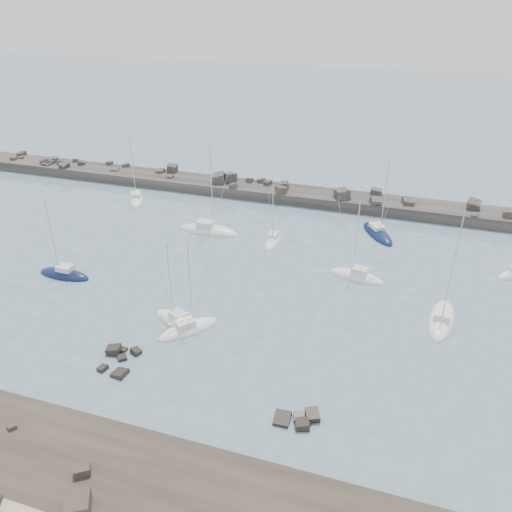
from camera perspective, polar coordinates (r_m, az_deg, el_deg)
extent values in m
plane|color=slate|center=(56.87, -6.85, -7.21)|extent=(400.00, 400.00, 0.00)
cube|color=#2B241D|center=(43.48, -19.67, -23.24)|extent=(140.00, 12.00, 0.70)
cube|color=#2B241D|center=(48.65, -26.11, -17.07)|extent=(0.95, 0.94, 0.39)
cube|color=#2B241D|center=(41.15, -19.67, -25.18)|extent=(2.33, 2.39, 1.12)
cube|color=#2B241D|center=(43.17, -19.24, -22.10)|extent=(1.52, 1.46, 0.76)
cube|color=black|center=(53.11, -13.54, -10.56)|extent=(1.32, 1.22, 0.80)
cube|color=black|center=(53.80, -14.98, -10.45)|extent=(0.80, 0.90, 0.76)
cube|color=black|center=(52.14, -17.08, -12.32)|extent=(1.03, 1.08, 0.90)
cube|color=black|center=(51.18, -15.25, -13.01)|extent=(1.63, 1.58, 1.22)
cube|color=black|center=(53.70, -15.89, -10.43)|extent=(1.74, 1.49, 1.30)
cube|color=black|center=(52.85, -14.99, -11.26)|extent=(1.13, 1.23, 0.94)
cube|color=black|center=(45.08, 5.69, -18.65)|extent=(1.04, 0.95, 0.78)
cube|color=black|center=(44.83, 5.33, -18.68)|extent=(1.54, 1.43, 0.98)
cube|color=black|center=(45.60, 6.48, -17.68)|extent=(1.59, 1.76, 1.14)
cube|color=black|center=(45.32, 3.03, -18.18)|extent=(1.46, 1.68, 1.07)
cube|color=black|center=(45.62, 4.96, -17.92)|extent=(1.22, 1.34, 0.80)
cube|color=#2F2C2A|center=(90.47, -1.44, 7.26)|extent=(115.00, 6.00, 3.20)
cube|color=#2F2C2A|center=(109.32, -22.99, 9.84)|extent=(2.03, 2.08, 1.55)
cube|color=#2F2C2A|center=(89.62, 1.36, 8.27)|extent=(1.48, 1.52, 1.18)
cube|color=#2F2C2A|center=(87.64, 3.25, 7.99)|extent=(1.62, 1.47, 1.85)
cube|color=#2F2C2A|center=(91.71, -4.60, 8.74)|extent=(1.37, 1.23, 1.01)
cube|color=#2F2C2A|center=(102.48, -14.61, 9.93)|extent=(2.02, 1.86, 1.35)
cube|color=#2F2C2A|center=(87.52, 2.84, 7.42)|extent=(1.89, 1.71, 1.45)
cube|color=#2F2C2A|center=(114.79, -25.19, 10.11)|extent=(1.21, 1.24, 0.76)
cube|color=#2F2C2A|center=(109.20, -22.54, 9.69)|extent=(2.82, 2.70, 1.82)
cube|color=#2F2C2A|center=(86.55, 23.59, 5.30)|extent=(2.29, 2.30, 2.43)
cube|color=#2F2C2A|center=(105.97, -19.32, 10.00)|extent=(2.05, 1.88, 1.31)
cube|color=#2F2C2A|center=(90.79, 0.65, 8.42)|extent=(1.76, 1.70, 1.53)
cube|color=#2F2C2A|center=(94.45, -9.72, 8.75)|extent=(1.23, 1.21, 1.08)
cube|color=#2F2C2A|center=(85.68, 17.08, 5.68)|extent=(1.21, 1.02, 1.28)
cube|color=#2F2C2A|center=(87.83, 13.56, 7.10)|extent=(2.10, 1.88, 1.40)
cube|color=#2F2C2A|center=(86.07, 2.86, 7.37)|extent=(2.45, 2.75, 2.14)
cube|color=#2F2C2A|center=(108.50, -22.72, 9.54)|extent=(1.84, 1.74, 1.35)
cube|color=#2F2C2A|center=(110.58, -21.97, 10.10)|extent=(2.32, 2.28, 1.47)
cube|color=#2F2C2A|center=(107.87, -21.38, 9.91)|extent=(1.55, 1.59, 1.39)
cube|color=#2F2C2A|center=(84.93, 17.11, 5.57)|extent=(1.72, 1.71, 1.29)
cube|color=#2F2C2A|center=(83.60, 13.49, 6.04)|extent=(2.31, 2.37, 1.67)
cube|color=#2F2C2A|center=(116.97, -25.16, 10.41)|extent=(1.78, 1.88, 1.75)
cube|color=#2F2C2A|center=(84.17, 23.69, 4.12)|extent=(1.46, 1.55, 1.19)
cube|color=#2F2C2A|center=(90.73, -0.74, 8.61)|extent=(1.20, 1.32, 1.20)
cube|color=#2F2C2A|center=(84.82, 9.82, 6.85)|extent=(3.32, 3.25, 2.47)
cube|color=#2F2C2A|center=(97.59, -10.85, 9.42)|extent=(1.43, 1.64, 1.16)
cube|color=#2F2C2A|center=(104.42, -16.40, 10.08)|extent=(1.14, 1.19, 1.01)
cube|color=#2F2C2A|center=(85.07, 16.95, 5.84)|extent=(2.36, 2.46, 1.83)
cube|color=#2F2C2A|center=(97.29, -9.54, 9.81)|extent=(1.99, 1.78, 1.99)
cube|color=#2F2C2A|center=(114.49, -25.93, 9.91)|extent=(1.58, 1.63, 1.08)
cube|color=#2F2C2A|center=(90.65, -4.24, 8.81)|extent=(2.78, 2.94, 2.35)
cube|color=#2F2C2A|center=(88.06, -2.59, 7.95)|extent=(1.56, 1.12, 1.30)
cube|color=#2F2C2A|center=(105.46, -21.05, 9.59)|extent=(2.04, 2.13, 2.18)
cube|color=#2F2C2A|center=(85.89, 26.86, 4.29)|extent=(1.76, 1.96, 1.49)
cube|color=#2F2C2A|center=(90.94, -3.03, 8.91)|extent=(2.63, 2.91, 2.00)
cube|color=#2F2C2A|center=(100.82, -15.77, 9.35)|extent=(1.68, 1.70, 1.25)
cube|color=#2F2C2A|center=(108.33, -19.89, 10.06)|extent=(1.87, 2.14, 1.82)
ellipsoid|color=white|center=(90.23, -13.51, 6.30)|extent=(5.85, 8.14, 1.95)
cube|color=silver|center=(89.45, -13.60, 6.87)|extent=(2.44, 2.70, 0.61)
cylinder|color=silver|center=(88.76, -13.95, 10.13)|extent=(0.10, 0.10, 10.68)
cylinder|color=silver|center=(88.74, -13.65, 7.08)|extent=(1.55, 2.84, 0.09)
ellipsoid|color=#0F1B3F|center=(69.01, -21.06, -2.11)|extent=(7.22, 2.25, 2.01)
cube|color=silver|center=(68.23, -20.99, -1.29)|extent=(2.02, 1.46, 0.69)
cylinder|color=silver|center=(66.82, -22.29, 2.21)|extent=(0.12, 0.12, 9.75)
cylinder|color=silver|center=(67.64, -20.74, -0.89)|extent=(2.89, 0.10, 0.10)
ellipsoid|color=white|center=(76.27, -5.38, 2.79)|extent=(9.26, 2.90, 2.31)
cube|color=silver|center=(75.87, -5.75, 3.75)|extent=(2.60, 1.87, 0.73)
cylinder|color=silver|center=(73.16, -5.10, 7.82)|extent=(0.12, 0.12, 12.49)
cylinder|color=silver|center=(75.83, -6.23, 4.27)|extent=(3.70, 0.12, 0.10)
ellipsoid|color=white|center=(56.61, -9.01, -7.51)|extent=(6.92, 4.33, 1.88)
cube|color=silver|center=(55.75, -8.86, -6.71)|extent=(2.21, 1.92, 0.65)
cylinder|color=silver|center=(54.06, -9.81, -2.77)|extent=(0.11, 0.11, 8.94)
cylinder|color=silver|center=(55.11, -8.58, -6.37)|extent=(2.50, 1.05, 0.09)
ellipsoid|color=white|center=(72.91, 1.97, 1.63)|extent=(2.04, 6.20, 1.73)
cube|color=silver|center=(72.72, 2.04, 2.46)|extent=(1.28, 1.75, 0.60)
cylinder|color=silver|center=(70.39, 1.93, 5.01)|extent=(0.10, 0.10, 8.31)
cylinder|color=silver|center=(72.85, 2.14, 3.00)|extent=(0.14, 2.46, 0.09)
ellipsoid|color=white|center=(55.27, -7.70, -8.40)|extent=(6.24, 6.85, 1.88)
cube|color=silver|center=(54.51, -8.11, -7.58)|extent=(2.37, 2.44, 0.62)
cylinder|color=silver|center=(52.32, -7.53, -3.31)|extent=(0.11, 0.11, 9.58)
cylinder|color=silver|center=(54.02, -8.64, -7.25)|extent=(1.89, 2.23, 0.09)
ellipsoid|color=#0F1B3F|center=(77.22, 13.72, 2.40)|extent=(6.52, 8.27, 2.01)
cube|color=silver|center=(77.05, 13.68, 3.30)|extent=(2.62, 2.82, 0.62)
cylinder|color=silver|center=(74.18, 14.51, 6.60)|extent=(0.11, 0.11, 11.05)
cylinder|color=silver|center=(77.27, 13.54, 3.87)|extent=(1.83, 2.81, 0.09)
ellipsoid|color=white|center=(65.25, 11.41, -2.45)|extent=(7.42, 3.53, 2.02)
cube|color=silver|center=(64.56, 11.81, -1.60)|extent=(2.24, 1.79, 0.71)
cylinder|color=silver|center=(62.71, 11.41, 2.13)|extent=(0.12, 0.12, 9.63)
cylinder|color=silver|center=(64.13, 12.29, -1.20)|extent=(2.82, 0.64, 0.10)
ellipsoid|color=white|center=(59.88, 20.40, -6.95)|extent=(3.60, 8.76, 2.17)
cube|color=silver|center=(58.83, 20.57, -6.17)|extent=(1.98, 2.56, 0.69)
cylinder|color=silver|center=(57.08, 21.59, -1.10)|extent=(0.12, 0.12, 11.49)
cylinder|color=silver|center=(57.98, 20.61, -5.95)|extent=(0.49, 3.39, 0.10)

